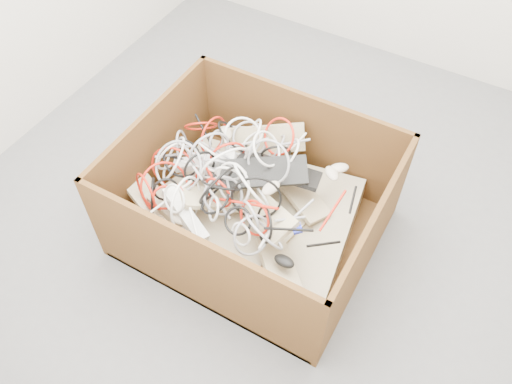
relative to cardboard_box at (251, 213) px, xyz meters
The scene contains 8 objects.
ground 0.31m from the cardboard_box, 95.54° to the left, with size 3.00×3.00×0.00m, color #565759.
cardboard_box is the anchor object (origin of this frame).
keyboard_pile 0.13m from the cardboard_box, 137.27° to the right, with size 1.10×0.92×0.31m.
mice_scatter 0.21m from the cardboard_box, 33.74° to the left, with size 0.68×0.70×0.20m.
power_strip_left 0.34m from the cardboard_box, behind, with size 0.31×0.06×0.04m, color silver.
power_strip_right 0.38m from the cardboard_box, 123.62° to the right, with size 0.31×0.06×0.04m, color silver.
vga_plug 0.39m from the cardboard_box, 21.72° to the right, with size 0.04×0.04×0.02m, color #0C18BC.
cable_tangle 0.29m from the cardboard_box, 169.20° to the right, with size 1.03×0.80×0.46m.
Camera 1 is at (0.81, -1.60, 2.23)m, focal length 36.81 mm.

